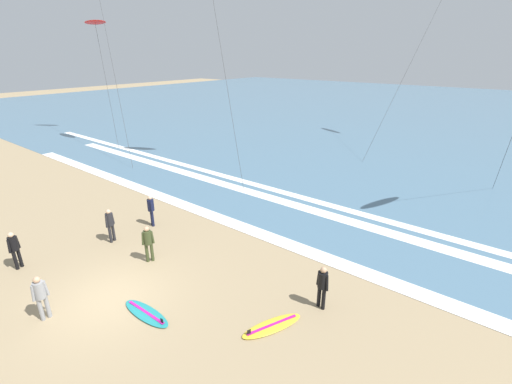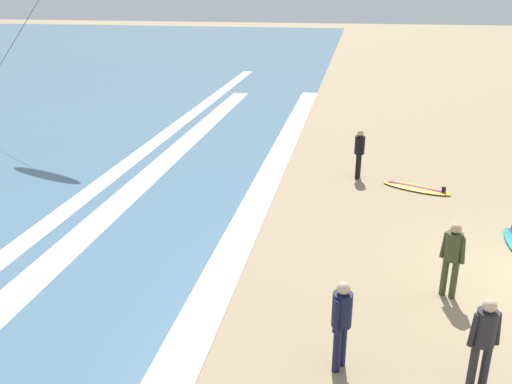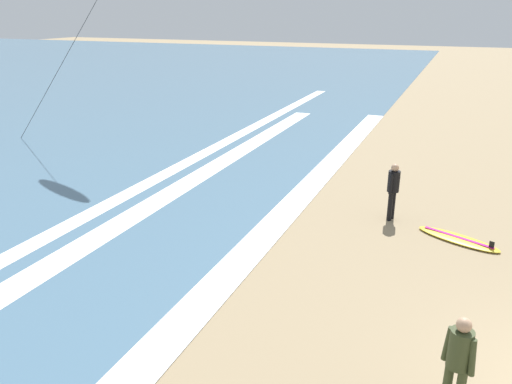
% 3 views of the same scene
% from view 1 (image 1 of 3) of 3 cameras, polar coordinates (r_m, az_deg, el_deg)
% --- Properties ---
extents(ground_plane, '(160.00, 160.00, 0.00)m').
position_cam_1_polar(ground_plane, '(13.95, -22.45, -15.60)').
color(ground_plane, '#9E8763').
extents(ocean_surface, '(140.00, 90.00, 0.01)m').
position_cam_1_polar(ocean_surface, '(57.90, 28.24, 11.18)').
color(ocean_surface, slate).
rests_on(ocean_surface, ground).
extents(wave_foam_shoreline, '(42.33, 0.85, 0.01)m').
position_cam_1_polar(wave_foam_shoreline, '(18.05, -4.25, -4.90)').
color(wave_foam_shoreline, white).
rests_on(wave_foam_shoreline, ocean_surface).
extents(wave_foam_mid_break, '(41.83, 0.83, 0.01)m').
position_cam_1_polar(wave_foam_mid_break, '(21.13, 1.62, -0.75)').
color(wave_foam_mid_break, white).
rests_on(wave_foam_mid_break, ocean_surface).
extents(wave_foam_outer_break, '(56.98, 0.62, 0.01)m').
position_cam_1_polar(wave_foam_outer_break, '(21.72, 4.88, -0.18)').
color(wave_foam_outer_break, white).
rests_on(wave_foam_outer_break, ocean_surface).
extents(surfer_right_near, '(0.32, 0.50, 1.60)m').
position_cam_1_polar(surfer_right_near, '(16.92, -34.56, -7.35)').
color(surfer_right_near, black).
rests_on(surfer_right_near, ground).
extents(surfer_left_near, '(0.32, 0.51, 1.60)m').
position_cam_1_polar(surfer_left_near, '(17.18, -22.57, -4.59)').
color(surfer_left_near, '#232328').
rests_on(surfer_left_near, ground).
extents(surfer_background_far, '(0.50, 0.32, 1.60)m').
position_cam_1_polar(surfer_background_far, '(18.07, -16.65, -2.48)').
color(surfer_background_far, '#141938').
rests_on(surfer_background_far, ground).
extents(surfer_foreground_main, '(0.32, 0.51, 1.60)m').
position_cam_1_polar(surfer_foreground_main, '(13.46, -31.55, -13.90)').
color(surfer_foreground_main, gray).
rests_on(surfer_foreground_main, ground).
extents(surfer_mid_group, '(0.34, 0.48, 1.60)m').
position_cam_1_polar(surfer_mid_group, '(15.08, -17.09, -7.55)').
color(surfer_mid_group, '#384223').
rests_on(surfer_mid_group, ground).
extents(surfer_left_far, '(0.51, 0.32, 1.60)m').
position_cam_1_polar(surfer_left_far, '(12.22, 10.71, -14.39)').
color(surfer_left_far, black).
rests_on(surfer_left_far, ground).
extents(surfboard_right_spare, '(2.11, 0.65, 0.25)m').
position_cam_1_polar(surfboard_right_spare, '(12.83, -17.36, -18.24)').
color(surfboard_right_spare, teal).
rests_on(surfboard_right_spare, ground).
extents(surfboard_near_water, '(1.38, 2.17, 0.25)m').
position_cam_1_polar(surfboard_near_water, '(11.89, 2.60, -20.84)').
color(surfboard_near_water, yellow).
rests_on(surfboard_near_water, ground).
extents(kite_red_high_right, '(3.21, 0.85, 10.60)m').
position_cam_1_polar(kite_red_high_right, '(34.98, -24.63, 23.63)').
color(kite_red_high_right, red).
rests_on(kite_red_high_right, ground).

